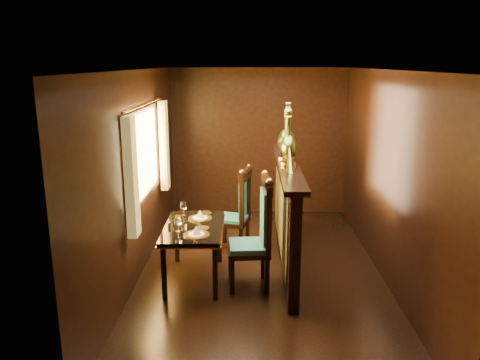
{
  "coord_description": "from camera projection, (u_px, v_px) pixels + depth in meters",
  "views": [
    {
      "loc": [
        -0.14,
        -5.45,
        2.59
      ],
      "look_at": [
        -0.27,
        0.39,
        1.11
      ],
      "focal_mm": 35.0,
      "sensor_mm": 36.0,
      "label": 1
    }
  ],
  "objects": [
    {
      "name": "peacock_right",
      "position": [
        287.0,
        131.0,
        5.99
      ],
      "size": [
        0.24,
        0.63,
        0.75
      ],
      "primitive_type": null,
      "color": "#194D2E",
      "rests_on": "partition"
    },
    {
      "name": "chair_right",
      "position": [
        240.0,
        207.0,
        6.51
      ],
      "size": [
        0.53,
        0.55,
        1.21
      ],
      "rotation": [
        0.0,
        0.0,
        -0.26
      ],
      "color": "black",
      "rests_on": "ground"
    },
    {
      "name": "dining_table",
      "position": [
        193.0,
        231.0,
        5.6
      ],
      "size": [
        0.73,
        1.18,
        0.89
      ],
      "rotation": [
        0.0,
        0.0,
        0.02
      ],
      "color": "black",
      "rests_on": "ground"
    },
    {
      "name": "chair_left",
      "position": [
        259.0,
        229.0,
        5.4
      ],
      "size": [
        0.53,
        0.55,
        1.36
      ],
      "rotation": [
        0.0,
        0.0,
        0.09
      ],
      "color": "black",
      "rests_on": "ground"
    },
    {
      "name": "peacock_left",
      "position": [
        289.0,
        137.0,
        5.67
      ],
      "size": [
        0.22,
        0.59,
        0.7
      ],
      "primitive_type": null,
      "color": "#194D2E",
      "rests_on": "partition"
    },
    {
      "name": "ground",
      "position": [
        261.0,
        273.0,
        5.91
      ],
      "size": [
        5.0,
        5.0,
        0.0
      ],
      "primitive_type": "plane",
      "color": "black",
      "rests_on": "ground"
    },
    {
      "name": "room_shell",
      "position": [
        255.0,
        149.0,
        5.54
      ],
      "size": [
        3.04,
        5.04,
        2.52
      ],
      "color": "black",
      "rests_on": "ground"
    },
    {
      "name": "partition",
      "position": [
        286.0,
        212.0,
        6.02
      ],
      "size": [
        0.26,
        2.7,
        1.36
      ],
      "color": "black",
      "rests_on": "ground"
    }
  ]
}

